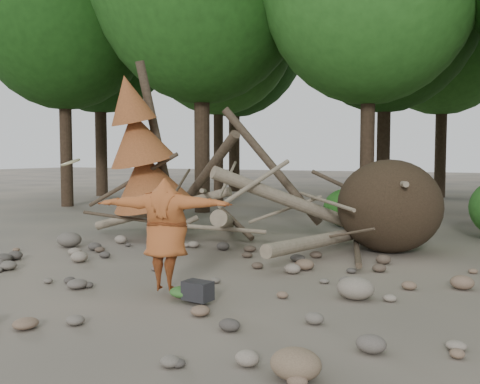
% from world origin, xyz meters
% --- Properties ---
extents(ground, '(120.00, 120.00, 0.00)m').
position_xyz_m(ground, '(0.00, 0.00, 0.00)').
color(ground, '#514C44').
rests_on(ground, ground).
extents(deadfall_pile, '(8.55, 5.24, 3.30)m').
position_xyz_m(deadfall_pile, '(2.02, 4.24, 0.95)').
color(deadfall_pile, '#332619').
rests_on(deadfall_pile, ground).
extents(dead_conifer, '(2.06, 2.16, 4.35)m').
position_xyz_m(dead_conifer, '(-3.12, 3.37, 2.11)').
color(dead_conifer, '#4C3F30').
rests_on(dead_conifer, ground).
extents(bush_left, '(1.80, 1.80, 1.44)m').
position_xyz_m(bush_left, '(-5.50, 7.20, 0.72)').
color(bush_left, '#1B4B14').
rests_on(bush_left, ground).
extents(bush_mid, '(1.40, 1.40, 1.12)m').
position_xyz_m(bush_mid, '(0.80, 7.80, 0.56)').
color(bush_mid, '#25601B').
rests_on(bush_mid, ground).
extents(frisbee_thrower, '(2.62, 1.15, 1.96)m').
position_xyz_m(frisbee_thrower, '(0.29, -0.67, 0.91)').
color(frisbee_thrower, '#A65225').
rests_on(frisbee_thrower, ground).
extents(backpack, '(0.43, 0.31, 0.26)m').
position_xyz_m(backpack, '(0.97, -0.90, 0.13)').
color(backpack, black).
rests_on(backpack, ground).
extents(cloth_green, '(0.43, 0.36, 0.16)m').
position_xyz_m(cloth_green, '(0.71, -0.85, 0.08)').
color(cloth_green, '#356829').
rests_on(cloth_green, ground).
extents(cloth_orange, '(0.27, 0.22, 0.10)m').
position_xyz_m(cloth_orange, '(0.55, -0.73, 0.05)').
color(cloth_orange, '#A0541B').
rests_on(cloth_orange, ground).
extents(boulder_front_right, '(0.48, 0.44, 0.29)m').
position_xyz_m(boulder_front_right, '(3.06, -2.65, 0.15)').
color(boulder_front_right, '#7D664E').
rests_on(boulder_front_right, ground).
extents(boulder_mid_right, '(0.54, 0.49, 0.32)m').
position_xyz_m(boulder_mid_right, '(2.88, 0.32, 0.16)').
color(boulder_mid_right, gray).
rests_on(boulder_mid_right, ground).
extents(boulder_mid_left, '(0.57, 0.51, 0.34)m').
position_xyz_m(boulder_mid_left, '(-3.99, 1.80, 0.17)').
color(boulder_mid_left, '#605A51').
rests_on(boulder_mid_left, ground).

